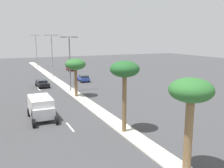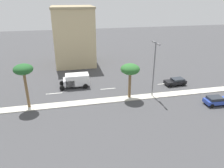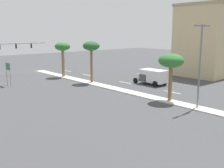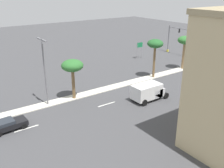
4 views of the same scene
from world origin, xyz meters
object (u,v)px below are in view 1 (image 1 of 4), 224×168
at_px(street_lamp_inboard, 70,59).
at_px(street_lamp_right, 36,48).
at_px(palm_tree_far, 125,72).
at_px(box_truck, 41,108).
at_px(sedan_red_far, 71,68).
at_px(street_lamp_leading, 52,53).
at_px(sedan_blue_leading, 83,78).
at_px(sedan_black_rear, 42,83).
at_px(palm_tree_front, 191,95).
at_px(palm_tree_trailing, 75,65).

height_order(street_lamp_inboard, street_lamp_right, street_lamp_right).
xyz_separation_m(palm_tree_far, box_truck, (-6.63, 7.44, -4.62)).
bearing_deg(street_lamp_right, sedan_red_far, -55.51).
height_order(street_lamp_leading, sedan_blue_leading, street_lamp_leading).
bearing_deg(street_lamp_inboard, sedan_black_rear, 120.39).
distance_m(palm_tree_front, sedan_red_far, 55.34).
relative_size(street_lamp_right, sedan_blue_leading, 2.36).
relative_size(street_lamp_inboard, sedan_black_rear, 2.22).
relative_size(palm_tree_front, sedan_black_rear, 1.57).
xyz_separation_m(palm_tree_trailing, sedan_black_rear, (-3.47, 10.23, -4.20)).
bearing_deg(sedan_red_far, street_lamp_leading, -122.79).
relative_size(palm_tree_trailing, sedan_blue_leading, 1.41).
bearing_deg(street_lamp_leading, palm_tree_front, -89.86).
bearing_deg(street_lamp_inboard, palm_tree_far, -90.50).
xyz_separation_m(palm_tree_front, street_lamp_right, (-0.34, 65.56, 0.34)).
xyz_separation_m(palm_tree_front, palm_tree_trailing, (-0.42, 24.34, -0.55)).
distance_m(palm_tree_front, sedan_black_rear, 35.11).
xyz_separation_m(sedan_red_far, box_truck, (-14.16, -38.86, 0.56)).
height_order(palm_tree_trailing, street_lamp_right, street_lamp_right).
relative_size(street_lamp_right, box_truck, 1.78).
height_order(sedan_red_far, sedan_black_rear, sedan_red_far).
bearing_deg(sedan_red_far, palm_tree_far, -99.24).
relative_size(palm_tree_front, street_lamp_inboard, 0.71).
bearing_deg(palm_tree_trailing, street_lamp_right, 89.88).
bearing_deg(palm_tree_trailing, palm_tree_front, -89.00).
height_order(sedan_red_far, sedan_blue_leading, sedan_red_far).
bearing_deg(sedan_red_far, sedan_black_rear, -118.76).
relative_size(palm_tree_front, box_truck, 1.19).
distance_m(sedan_red_far, sedan_blue_leading, 17.81).
height_order(palm_tree_front, box_truck, palm_tree_front).
distance_m(street_lamp_leading, sedan_blue_leading, 9.53).
bearing_deg(palm_tree_trailing, sedan_blue_leading, 67.36).
bearing_deg(sedan_red_far, street_lamp_right, 124.49).
bearing_deg(palm_tree_far, sedan_red_far, 80.76).
distance_m(palm_tree_trailing, sedan_blue_leading, 14.35).
bearing_deg(palm_tree_trailing, palm_tree_far, -89.89).
xyz_separation_m(palm_tree_trailing, street_lamp_inboard, (0.20, 3.97, 0.61)).
distance_m(sedan_blue_leading, box_truck, 24.31).
bearing_deg(sedan_blue_leading, sedan_black_rear, -164.45).
xyz_separation_m(street_lamp_right, sedan_red_far, (7.48, -10.88, -5.02)).
height_order(street_lamp_right, box_truck, street_lamp_right).
relative_size(street_lamp_inboard, box_truck, 1.69).
relative_size(street_lamp_leading, sedan_black_rear, 2.32).
height_order(sedan_black_rear, box_truck, box_truck).
xyz_separation_m(palm_tree_far, sedan_blue_leading, (5.25, 28.64, -5.22)).
distance_m(palm_tree_front, palm_tree_far, 8.39).
distance_m(palm_tree_trailing, street_lamp_leading, 19.10).
relative_size(palm_tree_front, street_lamp_right, 0.67).
distance_m(palm_tree_front, street_lamp_right, 65.56).
xyz_separation_m(street_lamp_leading, sedan_red_far, (7.25, 11.25, -4.96)).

